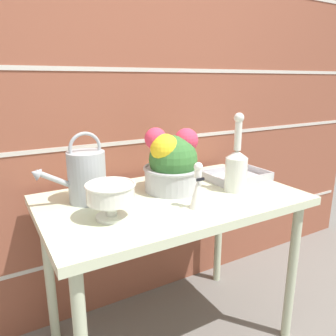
{
  "coord_description": "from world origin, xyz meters",
  "views": [
    {
      "loc": [
        -0.69,
        -1.16,
        1.23
      ],
      "look_at": [
        0.0,
        0.03,
        0.86
      ],
      "focal_mm": 35.0,
      "sensor_mm": 36.0,
      "label": 1
    }
  ],
  "objects_px": {
    "crystal_pedestal_bowl": "(111,195)",
    "figurine_vase": "(198,190)",
    "flower_planter": "(172,163)",
    "wire_tray": "(237,177)",
    "glass_decanter": "(236,166)",
    "watering_can": "(86,176)"
  },
  "relations": [
    {
      "from": "crystal_pedestal_bowl",
      "to": "figurine_vase",
      "type": "relative_size",
      "value": 0.98
    },
    {
      "from": "crystal_pedestal_bowl",
      "to": "figurine_vase",
      "type": "xyz_separation_m",
      "value": [
        0.33,
        -0.07,
        -0.02
      ]
    },
    {
      "from": "flower_planter",
      "to": "figurine_vase",
      "type": "xyz_separation_m",
      "value": [
        -0.03,
        -0.24,
        -0.05
      ]
    },
    {
      "from": "watering_can",
      "to": "wire_tray",
      "type": "xyz_separation_m",
      "value": [
        0.75,
        -0.07,
        -0.1
      ]
    },
    {
      "from": "watering_can",
      "to": "glass_decanter",
      "type": "bearing_deg",
      "value": -18.05
    },
    {
      "from": "flower_planter",
      "to": "wire_tray",
      "type": "height_order",
      "value": "flower_planter"
    },
    {
      "from": "crystal_pedestal_bowl",
      "to": "glass_decanter",
      "type": "relative_size",
      "value": 0.52
    },
    {
      "from": "watering_can",
      "to": "figurine_vase",
      "type": "relative_size",
      "value": 1.6
    },
    {
      "from": "watering_can",
      "to": "wire_tray",
      "type": "distance_m",
      "value": 0.76
    },
    {
      "from": "glass_decanter",
      "to": "figurine_vase",
      "type": "xyz_separation_m",
      "value": [
        -0.27,
        -0.09,
        -0.04
      ]
    },
    {
      "from": "flower_planter",
      "to": "watering_can",
      "type": "bearing_deg",
      "value": 172.12
    },
    {
      "from": "glass_decanter",
      "to": "figurine_vase",
      "type": "relative_size",
      "value": 1.9
    },
    {
      "from": "figurine_vase",
      "to": "wire_tray",
      "type": "xyz_separation_m",
      "value": [
        0.4,
        0.22,
        -0.07
      ]
    },
    {
      "from": "crystal_pedestal_bowl",
      "to": "wire_tray",
      "type": "bearing_deg",
      "value": 11.33
    },
    {
      "from": "flower_planter",
      "to": "figurine_vase",
      "type": "height_order",
      "value": "flower_planter"
    },
    {
      "from": "glass_decanter",
      "to": "crystal_pedestal_bowl",
      "type": "bearing_deg",
      "value": -178.82
    },
    {
      "from": "glass_decanter",
      "to": "wire_tray",
      "type": "height_order",
      "value": "glass_decanter"
    },
    {
      "from": "glass_decanter",
      "to": "figurine_vase",
      "type": "bearing_deg",
      "value": -162.26
    },
    {
      "from": "crystal_pedestal_bowl",
      "to": "wire_tray",
      "type": "xyz_separation_m",
      "value": [
        0.73,
        0.15,
        -0.08
      ]
    },
    {
      "from": "flower_planter",
      "to": "figurine_vase",
      "type": "relative_size",
      "value": 1.55
    },
    {
      "from": "watering_can",
      "to": "crystal_pedestal_bowl",
      "type": "height_order",
      "value": "watering_can"
    },
    {
      "from": "crystal_pedestal_bowl",
      "to": "glass_decanter",
      "type": "bearing_deg",
      "value": 1.18
    }
  ]
}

